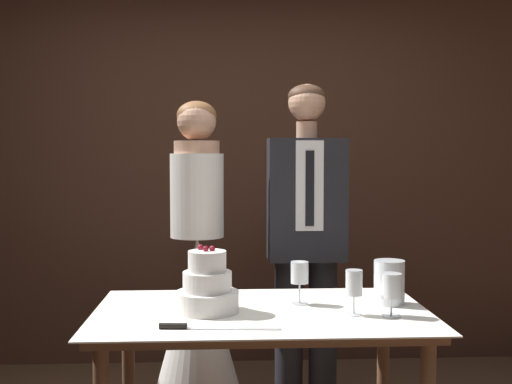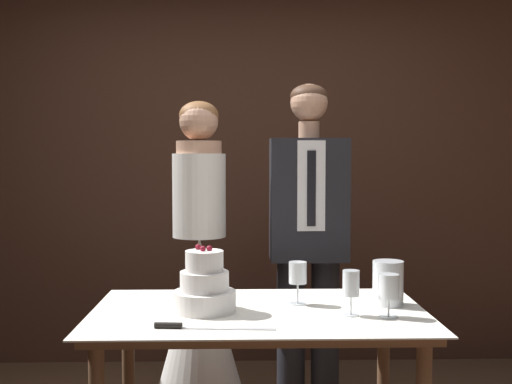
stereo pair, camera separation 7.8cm
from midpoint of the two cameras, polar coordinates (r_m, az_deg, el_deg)
name	(u,v)px [view 1 (the left image)]	position (r m, az deg, el deg)	size (l,w,h in m)	color
wall_back	(233,155)	(4.37, -2.59, 3.34)	(5.13, 0.12, 2.82)	#472B1E
cake_table	(261,333)	(2.64, -0.39, -12.45)	(1.34, 0.82, 0.78)	brown
tiered_cake	(207,288)	(2.58, -5.23, -8.48)	(0.25, 0.25, 0.27)	white
cake_knife	(196,327)	(2.35, -6.31, -11.85)	(0.44, 0.06, 0.02)	silver
wine_glass_near	(392,287)	(2.54, 11.09, -8.27)	(0.08, 0.08, 0.17)	silver
wine_glass_middle	(300,275)	(2.70, 3.06, -7.37)	(0.07, 0.07, 0.18)	silver
wine_glass_far	(354,285)	(2.54, 7.82, -8.21)	(0.07, 0.07, 0.18)	silver
hurricane_candle	(389,283)	(2.75, 10.95, -7.98)	(0.13, 0.13, 0.18)	silver
bride	(198,304)	(3.45, -5.88, -9.88)	(0.54, 0.54, 1.69)	white
groom	(306,235)	(3.41, 3.83, -3.82)	(0.41, 0.25, 1.78)	black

